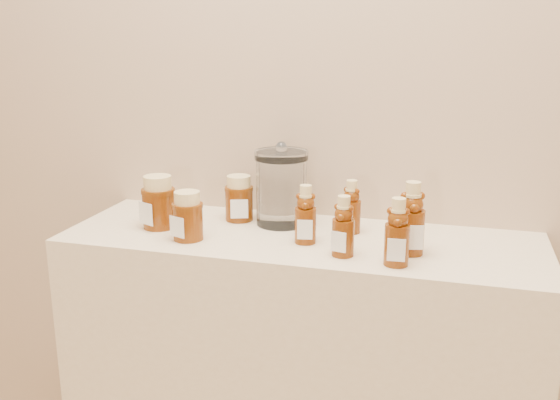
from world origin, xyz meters
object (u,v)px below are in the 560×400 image
(honey_jar_left, at_px, (159,202))
(glass_canister, at_px, (281,185))
(bear_bottle_front_left, at_px, (343,222))
(bear_bottle_back_left, at_px, (306,210))
(display_table, at_px, (299,394))

(honey_jar_left, xyz_separation_m, glass_canister, (0.30, 0.12, 0.04))
(bear_bottle_front_left, distance_m, honey_jar_left, 0.51)
(bear_bottle_back_left, relative_size, bear_bottle_front_left, 1.02)
(display_table, relative_size, glass_canister, 5.55)
(display_table, distance_m, honey_jar_left, 0.64)
(bear_bottle_back_left, bearing_deg, honey_jar_left, 167.24)
(bear_bottle_front_left, distance_m, glass_canister, 0.28)
(glass_canister, bearing_deg, bear_bottle_back_left, -53.27)
(display_table, height_order, glass_canister, glass_canister)
(bear_bottle_front_left, height_order, honey_jar_left, bear_bottle_front_left)
(glass_canister, bearing_deg, bear_bottle_front_left, -43.99)
(bear_bottle_front_left, bearing_deg, bear_bottle_back_left, 160.60)
(display_table, xyz_separation_m, glass_canister, (-0.07, 0.09, 0.56))
(honey_jar_left, bearing_deg, glass_canister, 45.46)
(bear_bottle_front_left, height_order, glass_canister, glass_canister)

